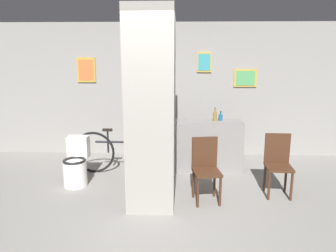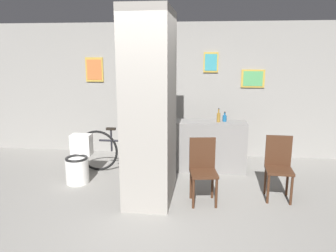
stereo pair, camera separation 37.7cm
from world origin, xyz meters
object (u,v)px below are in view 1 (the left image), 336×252
Objects in this scene: chair_near_pillar at (206,167)px; bicycle at (123,152)px; bottle_tall at (215,116)px; toilet at (76,165)px; chair_by_doorway at (278,162)px.

chair_near_pillar is 0.51× the size of bicycle.
bicycle is 7.13× the size of bottle_tall.
toilet is 0.82× the size of chair_by_doorway.
bicycle is at bearing -170.55° from bottle_tall.
chair_by_doorway is (1.06, 0.24, 0.00)m from chair_near_pillar.
bottle_tall reaches higher than toilet.
bicycle is at bearing 134.12° from chair_near_pillar.
bicycle reaches higher than toilet.
chair_by_doorway is at bearing -17.75° from bicycle.
bottle_tall is (1.57, 0.26, 0.58)m from bicycle.
bottle_tall reaches higher than bicycle.
chair_by_doorway is 0.51× the size of bicycle.
bicycle is at bearing 164.91° from chair_by_doorway.
chair_near_pillar is 1.09m from chair_by_doorway.
bottle_tall is at bearing 70.46° from chair_near_pillar.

